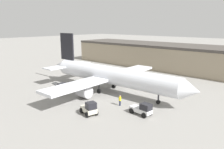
{
  "coord_description": "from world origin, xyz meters",
  "views": [
    {
      "loc": [
        28.34,
        -31.73,
        13.49
      ],
      "look_at": [
        0.0,
        0.0,
        3.69
      ],
      "focal_mm": 35.0,
      "sensor_mm": 36.0,
      "label": 1
    }
  ],
  "objects_px": {
    "airplane": "(108,75)",
    "pushback_tug": "(142,109)",
    "belt_loader_truck": "(61,89)",
    "baggage_tug": "(89,108)",
    "ground_crew_worker": "(120,100)"
  },
  "relations": [
    {
      "from": "airplane",
      "to": "pushback_tug",
      "type": "height_order",
      "value": "airplane"
    },
    {
      "from": "airplane",
      "to": "ground_crew_worker",
      "type": "distance_m",
      "value": 8.77
    },
    {
      "from": "pushback_tug",
      "to": "airplane",
      "type": "bearing_deg",
      "value": 160.2
    },
    {
      "from": "airplane",
      "to": "belt_loader_truck",
      "type": "height_order",
      "value": "airplane"
    },
    {
      "from": "baggage_tug",
      "to": "ground_crew_worker",
      "type": "bearing_deg",
      "value": 96.29
    },
    {
      "from": "baggage_tug",
      "to": "pushback_tug",
      "type": "xyz_separation_m",
      "value": [
        6.08,
        5.26,
        -0.06
      ]
    },
    {
      "from": "belt_loader_truck",
      "to": "pushback_tug",
      "type": "bearing_deg",
      "value": -3.08
    },
    {
      "from": "ground_crew_worker",
      "to": "belt_loader_truck",
      "type": "relative_size",
      "value": 0.56
    },
    {
      "from": "baggage_tug",
      "to": "belt_loader_truck",
      "type": "xyz_separation_m",
      "value": [
        -11.81,
        3.1,
        0.09
      ]
    },
    {
      "from": "baggage_tug",
      "to": "belt_loader_truck",
      "type": "bearing_deg",
      "value": -178.85
    },
    {
      "from": "pushback_tug",
      "to": "baggage_tug",
      "type": "bearing_deg",
      "value": -134.44
    },
    {
      "from": "airplane",
      "to": "ground_crew_worker",
      "type": "relative_size",
      "value": 19.51
    },
    {
      "from": "belt_loader_truck",
      "to": "airplane",
      "type": "bearing_deg",
      "value": 42.62
    },
    {
      "from": "ground_crew_worker",
      "to": "belt_loader_truck",
      "type": "xyz_separation_m",
      "value": [
        -12.84,
        -2.95,
        0.11
      ]
    },
    {
      "from": "baggage_tug",
      "to": "belt_loader_truck",
      "type": "distance_m",
      "value": 12.21
    }
  ]
}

